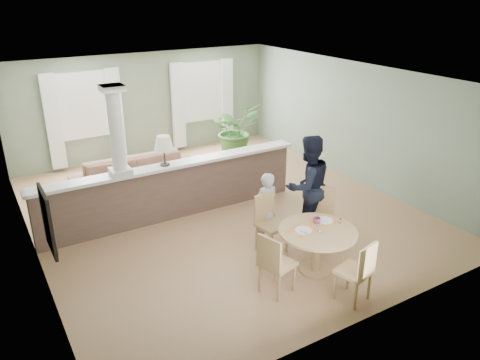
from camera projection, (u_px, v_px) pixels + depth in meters
ground at (220, 210)px, 9.54m from camera, size 8.00×8.00×0.00m
room_shell at (202, 117)px, 9.33m from camera, size 7.02×8.02×2.71m
pony_wall at (170, 184)px, 8.96m from camera, size 5.32×0.38×2.70m
sofa at (140, 179)px, 10.00m from camera, size 2.78×1.14×0.81m
houseplant at (235, 129)px, 12.38m from camera, size 1.48×1.35×1.43m
dining_table at (317, 238)px, 7.27m from camera, size 1.22×1.22×0.83m
chair_far_boy at (269, 220)px, 7.91m from camera, size 0.51×0.51×1.01m
chair_far_man at (322, 213)px, 8.17m from camera, size 0.64×0.64×1.00m
chair_near at (359, 270)px, 6.56m from camera, size 0.53×0.53×0.96m
chair_side at (274, 262)px, 6.73m from camera, size 0.55×0.55×0.98m
child_person at (266, 209)px, 8.08m from camera, size 0.50×0.35×1.32m
man_person at (308, 186)px, 8.31m from camera, size 0.91×0.71×1.87m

